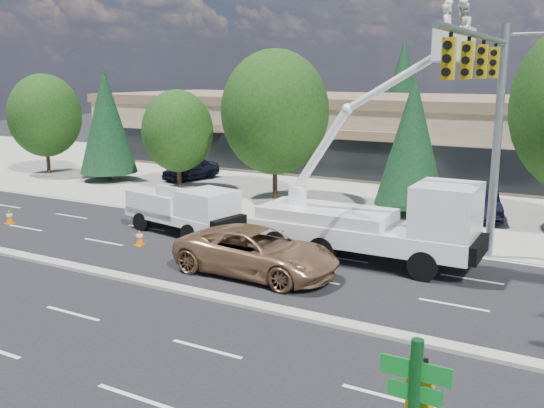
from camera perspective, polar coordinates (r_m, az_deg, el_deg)
The scene contains 20 objects.
ground at distance 21.87m, azimuth -12.07°, elevation -7.27°, with size 140.00×140.00×0.00m, color black.
concrete_apron at distance 38.64m, azimuth 7.78°, elevation 1.37°, with size 140.00×22.00×0.01m, color gray.
road_median at distance 21.85m, azimuth -12.08°, elevation -7.12°, with size 120.00×0.55×0.12m, color gray.
strip_mall at distance 47.60m, azimuth 12.34°, elevation 6.66°, with size 50.40×15.40×5.50m.
tree_front_a at distance 47.04m, azimuth -20.61°, elevation 7.79°, with size 5.18×5.18×7.19m.
tree_front_b at distance 42.67m, azimuth -15.32°, elevation 7.56°, with size 3.84×3.84×7.57m.
tree_front_c at distance 38.75m, azimuth -8.88°, elevation 6.81°, with size 4.49×4.49×6.23m.
tree_front_d at distance 34.78m, azimuth 0.28°, elevation 8.62°, with size 6.18×6.18×8.58m.
tree_front_e at distance 31.80m, azimuth 13.07°, elevation 5.85°, with size 3.64×3.64×7.18m.
tree_back_a at distance 65.65m, azimuth 0.24°, elevation 9.84°, with size 4.25×4.25×8.37m.
tree_back_b at distance 60.09m, azimuth 12.19°, elevation 10.35°, with size 5.23×5.23×10.32m.
signal_mast at distance 22.76m, azimuth 19.89°, elevation 8.63°, with size 2.76×10.16×9.00m.
utility_pickup at distance 27.77m, azimuth -7.95°, elevation -1.01°, with size 5.97×3.12×2.18m.
bucket_truck at distance 23.32m, azimuth 10.47°, elevation -0.63°, with size 9.32×2.87×9.63m.
traffic_cone_a at distance 32.21m, azimuth -23.47°, elevation -1.11°, with size 0.40×0.40×0.70m.
traffic_cone_b at distance 26.44m, azimuth -12.37°, elevation -3.10°, with size 0.40×0.40×0.70m.
traffic_cone_c at distance 24.13m, azimuth -6.80°, elevation -4.38°, with size 0.40×0.40×0.70m.
minivan at distance 22.07m, azimuth -1.44°, elevation -4.50°, with size 2.82×6.11×1.70m, color #A0744D.
parked_car_west at distance 42.19m, azimuth -7.66°, elevation 3.27°, with size 1.71×4.25×1.45m, color black.
parked_car_east at distance 32.48m, azimuth 18.98°, elevation 0.12°, with size 1.61×4.63×1.53m, color black.
Camera 1 is at (13.80, -15.37, 7.18)m, focal length 40.00 mm.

